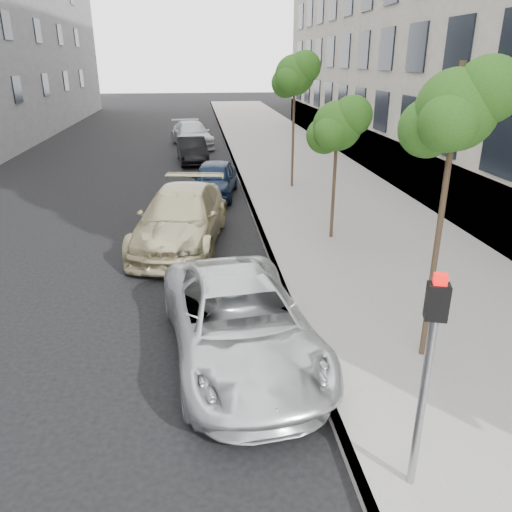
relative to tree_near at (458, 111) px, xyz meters
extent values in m
plane|color=black|center=(-3.23, -1.50, -4.43)|extent=(160.00, 160.00, 0.00)
cube|color=gray|center=(1.07, 22.50, -4.36)|extent=(6.40, 72.00, 0.14)
cube|color=#9E9B93|center=(-2.05, 22.50, -4.36)|extent=(0.15, 72.00, 0.14)
cylinder|color=#38281C|center=(-0.03, 0.00, -1.79)|extent=(0.10, 0.10, 5.00)
sphere|color=#1F4C13|center=(-0.03, 0.00, 0.01)|extent=(1.24, 1.24, 1.24)
sphere|color=#1F4C13|center=(0.32, -0.20, 0.31)|extent=(1.00, 1.00, 1.00)
sphere|color=#1F4C13|center=(-0.33, 0.25, -0.29)|extent=(0.93, 0.93, 0.93)
cylinder|color=#38281C|center=(-0.03, 6.50, -2.31)|extent=(0.10, 0.10, 3.98)
sphere|color=#1F4C13|center=(-0.03, 6.50, -1.02)|extent=(1.38, 1.38, 1.38)
sphere|color=#1F4C13|center=(0.32, 6.30, -0.72)|extent=(1.10, 1.10, 1.10)
sphere|color=#1F4C13|center=(-0.33, 6.75, -1.32)|extent=(1.03, 1.03, 1.03)
cylinder|color=#38281C|center=(-0.03, 13.00, -1.73)|extent=(0.10, 0.10, 5.13)
sphere|color=#1F4C13|center=(-0.03, 13.00, 0.14)|extent=(1.55, 1.55, 1.55)
sphere|color=#1F4C13|center=(0.32, 12.80, 0.44)|extent=(1.24, 1.24, 1.24)
sphere|color=#1F4C13|center=(-0.33, 13.25, -0.16)|extent=(1.16, 1.16, 1.16)
cylinder|color=#939699|center=(-1.43, -2.84, -3.12)|extent=(0.10, 0.10, 2.36)
cube|color=black|center=(-1.43, -2.84, -1.73)|extent=(0.28, 0.24, 0.42)
cube|color=red|center=(-1.43, -2.84, -1.46)|extent=(0.16, 0.14, 0.12)
imported|color=silver|center=(-3.33, 0.50, -3.70)|extent=(3.05, 5.52, 1.46)
imported|color=#C5BA8C|center=(-4.50, 6.76, -3.62)|extent=(3.19, 5.93, 1.64)
imported|color=#0F1D34|center=(-3.33, 12.22, -3.74)|extent=(2.29, 4.29, 1.39)
imported|color=black|center=(-4.22, 19.43, -3.77)|extent=(1.77, 4.14, 1.33)
imported|color=#B1B5BA|center=(-4.24, 24.64, -3.68)|extent=(2.97, 5.47, 1.51)
camera|label=1|loc=(-3.96, -7.43, 0.73)|focal=35.00mm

